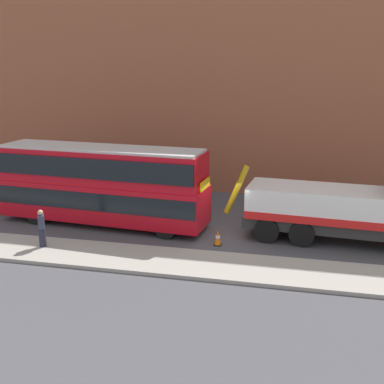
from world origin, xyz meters
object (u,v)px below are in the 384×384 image
pedestrian_onlooker (42,229)px  traffic_cone_near_bus (218,238)px  recovery_tow_truck (354,207)px  double_decker_bus (101,182)px

pedestrian_onlooker → traffic_cone_near_bus: bearing=-10.7°
recovery_tow_truck → pedestrian_onlooker: recovery_tow_truck is taller
pedestrian_onlooker → traffic_cone_near_bus: size_ratio=2.38×
double_decker_bus → pedestrian_onlooker: 4.33m
recovery_tow_truck → pedestrian_onlooker: size_ratio=5.98×
recovery_tow_truck → pedestrian_onlooker: 14.14m
recovery_tow_truck → double_decker_bus: (-12.36, 0.04, 0.47)m
double_decker_bus → recovery_tow_truck: bearing=4.6°
recovery_tow_truck → double_decker_bus: size_ratio=0.91×
double_decker_bus → pedestrian_onlooker: bearing=-102.0°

